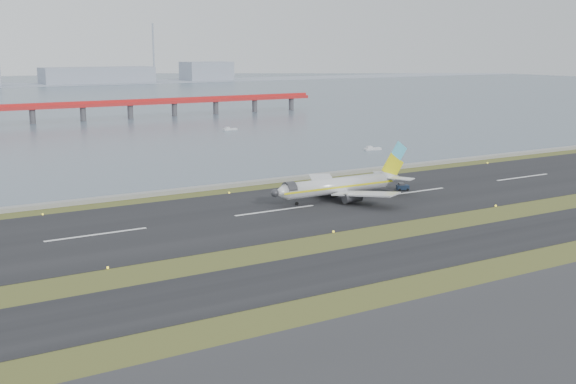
% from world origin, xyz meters
% --- Properties ---
extents(ground, '(1000.00, 1000.00, 0.00)m').
position_xyz_m(ground, '(0.00, 0.00, 0.00)').
color(ground, '#364B1B').
rests_on(ground, ground).
extents(taxiway_strip, '(1000.00, 18.00, 0.10)m').
position_xyz_m(taxiway_strip, '(0.00, -12.00, 0.05)').
color(taxiway_strip, black).
rests_on(taxiway_strip, ground).
extents(runway_strip, '(1000.00, 45.00, 0.10)m').
position_xyz_m(runway_strip, '(0.00, 30.00, 0.05)').
color(runway_strip, black).
rests_on(runway_strip, ground).
extents(seawall, '(1000.00, 2.50, 1.00)m').
position_xyz_m(seawall, '(0.00, 60.00, 0.50)').
color(seawall, gray).
rests_on(seawall, ground).
extents(red_pier, '(260.00, 5.00, 10.20)m').
position_xyz_m(red_pier, '(20.00, 250.00, 7.28)').
color(red_pier, red).
rests_on(red_pier, ground).
extents(airliner, '(38.52, 32.89, 12.80)m').
position_xyz_m(airliner, '(19.59, 32.28, 3.46)').
color(airliner, silver).
rests_on(airliner, ground).
extents(pushback_tug, '(3.48, 2.78, 1.95)m').
position_xyz_m(pushback_tug, '(39.24, 33.19, 0.95)').
color(pushback_tug, '#121E31').
rests_on(pushback_tug, ground).
extents(workboat_near, '(6.40, 2.74, 1.51)m').
position_xyz_m(workboat_near, '(78.00, 95.25, 0.48)').
color(workboat_near, silver).
rests_on(workboat_near, ground).
extents(workboat_far, '(6.38, 2.24, 1.53)m').
position_xyz_m(workboat_far, '(63.03, 176.55, 0.48)').
color(workboat_far, silver).
rests_on(workboat_far, ground).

